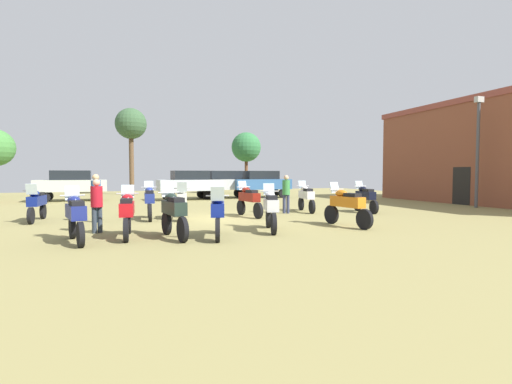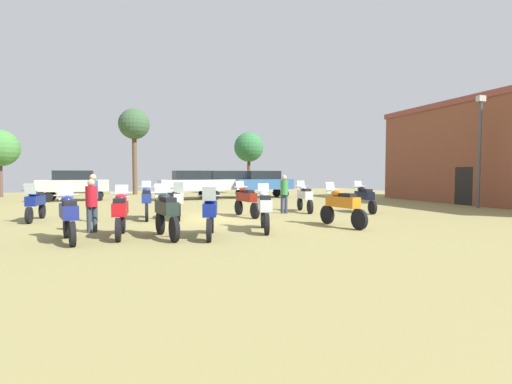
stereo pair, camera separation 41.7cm
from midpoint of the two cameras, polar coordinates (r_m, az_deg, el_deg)
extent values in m
cube|color=olive|center=(15.08, -7.21, -4.09)|extent=(44.00, 52.00, 0.02)
cube|color=black|center=(24.51, 28.50, 0.80)|extent=(0.08, 1.20, 2.20)
cylinder|color=black|center=(16.04, -16.74, -2.53)|extent=(0.14, 0.68, 0.67)
cylinder|color=black|center=(14.57, -16.68, -3.06)|extent=(0.14, 0.68, 0.67)
cube|color=navy|center=(15.26, -16.74, -0.86)|extent=(0.40, 1.26, 0.36)
ellipsoid|color=navy|center=(15.53, -16.77, 0.24)|extent=(0.34, 0.49, 0.24)
cube|color=black|center=(15.03, -16.75, 0.00)|extent=(0.32, 0.57, 0.12)
cube|color=silver|center=(15.84, -16.79, 0.94)|extent=(0.37, 0.16, 0.39)
cylinder|color=#B7B7BC|center=(15.74, -16.78, 0.71)|extent=(0.62, 0.06, 0.04)
cylinder|color=black|center=(18.48, 6.26, -1.81)|extent=(0.21, 0.64, 0.63)
cylinder|color=black|center=(16.93, 7.85, -2.24)|extent=(0.21, 0.64, 0.63)
cube|color=silver|center=(17.67, 7.03, -0.42)|extent=(0.57, 1.42, 0.36)
ellipsoid|color=silver|center=(17.95, 6.74, 0.53)|extent=(0.39, 0.52, 0.24)
cube|color=black|center=(17.43, 7.28, 0.32)|extent=(0.38, 0.60, 0.12)
cube|color=silver|center=(18.28, 6.42, 1.13)|extent=(0.38, 0.21, 0.39)
cylinder|color=#B7B7BC|center=(18.18, 6.52, 0.93)|extent=(0.62, 0.13, 0.04)
cylinder|color=black|center=(11.93, -19.86, -4.48)|extent=(0.15, 0.64, 0.64)
cylinder|color=black|center=(10.47, -20.34, -5.50)|extent=(0.15, 0.64, 0.64)
cube|color=#B01017|center=(11.14, -20.13, -2.42)|extent=(0.43, 1.27, 0.36)
ellipsoid|color=#B01017|center=(11.40, -20.06, -0.89)|extent=(0.34, 0.50, 0.24)
cube|color=black|center=(10.90, -20.22, -1.26)|extent=(0.33, 0.58, 0.12)
cube|color=silver|center=(11.70, -19.98, 0.09)|extent=(0.37, 0.17, 0.39)
cylinder|color=#B7B7BC|center=(11.61, -20.00, -0.23)|extent=(0.62, 0.07, 0.04)
cylinder|color=black|center=(12.47, 0.94, -3.98)|extent=(0.29, 0.66, 0.65)
cylinder|color=black|center=(11.00, 1.64, -4.89)|extent=(0.29, 0.66, 0.65)
cube|color=silver|center=(11.68, 1.27, -1.95)|extent=(0.68, 1.31, 0.36)
ellipsoid|color=silver|center=(11.94, 1.14, -0.50)|extent=(0.43, 0.55, 0.24)
cube|color=black|center=(11.44, 1.38, -0.85)|extent=(0.44, 0.62, 0.12)
cube|color=silver|center=(12.25, 1.00, 0.43)|extent=(0.39, 0.24, 0.39)
cylinder|color=#B7B7BC|center=(12.15, 1.04, 0.13)|extent=(0.61, 0.20, 0.04)
cylinder|color=black|center=(11.65, -27.20, -4.81)|extent=(0.27, 0.64, 0.63)
cylinder|color=black|center=(10.19, -26.32, -5.85)|extent=(0.27, 0.64, 0.63)
cube|color=navy|center=(10.87, -26.85, -2.71)|extent=(0.65, 1.31, 0.36)
ellipsoid|color=navy|center=(11.13, -27.04, -1.14)|extent=(0.43, 0.54, 0.24)
cube|color=black|center=(10.63, -26.74, -1.52)|extent=(0.43, 0.62, 0.12)
cube|color=silver|center=(11.43, -27.24, -0.14)|extent=(0.39, 0.23, 0.39)
cylinder|color=#B7B7BC|center=(11.34, -27.18, -0.47)|extent=(0.61, 0.18, 0.04)
cylinder|color=black|center=(18.65, 14.63, -1.85)|extent=(0.19, 0.63, 0.62)
cylinder|color=black|center=(17.35, 16.92, -2.23)|extent=(0.19, 0.63, 0.62)
cube|color=black|center=(17.96, 15.75, -0.48)|extent=(0.50, 1.30, 0.36)
ellipsoid|color=black|center=(18.20, 15.33, 0.45)|extent=(0.37, 0.51, 0.24)
cube|color=black|center=(17.76, 16.11, 0.25)|extent=(0.36, 0.59, 0.12)
cube|color=silver|center=(18.47, 14.87, 1.05)|extent=(0.37, 0.19, 0.39)
cylinder|color=#B7B7BC|center=(18.39, 15.01, 0.85)|extent=(0.62, 0.10, 0.04)
cylinder|color=black|center=(14.35, -12.03, -3.12)|extent=(0.21, 0.67, 0.66)
cylinder|color=black|center=(15.90, -12.03, -2.54)|extent=(0.21, 0.67, 0.66)
cube|color=silver|center=(15.08, -12.05, -0.88)|extent=(0.53, 1.36, 0.36)
ellipsoid|color=silver|center=(14.77, -12.06, 0.13)|extent=(0.38, 0.52, 0.24)
cube|color=black|center=(15.30, -12.06, 0.07)|extent=(0.37, 0.59, 0.12)
cube|color=silver|center=(14.43, -12.07, 0.78)|extent=(0.38, 0.20, 0.39)
cylinder|color=#B7B7BC|center=(14.53, -12.07, 0.56)|extent=(0.62, 0.12, 0.04)
cylinder|color=black|center=(13.66, 10.59, -3.39)|extent=(0.23, 0.68, 0.67)
cylinder|color=black|center=(12.46, 15.33, -4.04)|extent=(0.23, 0.68, 0.67)
cube|color=orange|center=(13.00, 12.88, -1.45)|extent=(0.58, 1.42, 0.36)
ellipsoid|color=orange|center=(13.22, 12.00, -0.16)|extent=(0.39, 0.53, 0.24)
cube|color=black|center=(12.81, 13.61, -0.45)|extent=(0.39, 0.60, 0.12)
cube|color=silver|center=(13.47, 11.05, 0.67)|extent=(0.38, 0.21, 0.39)
cylinder|color=#B7B7BC|center=(13.40, 11.33, 0.40)|extent=(0.62, 0.14, 0.04)
cylinder|color=black|center=(11.42, -14.53, -4.64)|extent=(0.24, 0.68, 0.67)
cylinder|color=black|center=(10.03, -12.33, -5.64)|extent=(0.24, 0.68, 0.67)
cube|color=black|center=(10.66, -13.53, -2.35)|extent=(0.58, 1.28, 0.36)
ellipsoid|color=black|center=(10.91, -13.96, -0.77)|extent=(0.40, 0.53, 0.24)
cube|color=black|center=(10.44, -13.22, -1.14)|extent=(0.40, 0.61, 0.12)
cube|color=silver|center=(11.20, -14.41, 0.24)|extent=(0.38, 0.21, 0.39)
cylinder|color=#B7B7BC|center=(11.11, -14.27, -0.09)|extent=(0.62, 0.15, 0.04)
cylinder|color=black|center=(15.61, -31.82, -3.11)|extent=(0.15, 0.61, 0.61)
cylinder|color=black|center=(17.20, -30.37, -2.56)|extent=(0.15, 0.61, 0.61)
cube|color=navy|center=(16.36, -31.11, -1.14)|extent=(0.43, 1.41, 0.36)
ellipsoid|color=navy|center=(16.05, -31.42, -0.22)|extent=(0.34, 0.50, 0.24)
cube|color=black|center=(16.59, -30.92, -0.25)|extent=(0.33, 0.57, 0.12)
cube|color=silver|center=(15.70, -31.76, 0.38)|extent=(0.37, 0.17, 0.39)
cylinder|color=#B7B7BC|center=(15.81, -31.65, 0.17)|extent=(0.62, 0.07, 0.04)
cylinder|color=black|center=(16.30, -3.04, -2.37)|extent=(0.22, 0.66, 0.65)
cylinder|color=black|center=(14.89, -0.48, -2.86)|extent=(0.22, 0.66, 0.65)
cube|color=maroon|center=(15.55, -1.82, -0.76)|extent=(0.56, 1.37, 0.36)
ellipsoid|color=maroon|center=(15.81, -2.30, 0.32)|extent=(0.39, 0.52, 0.24)
cube|color=black|center=(15.33, -1.43, 0.09)|extent=(0.38, 0.60, 0.12)
cube|color=silver|center=(16.10, -2.82, 1.00)|extent=(0.38, 0.20, 0.39)
cylinder|color=#B7B7BC|center=(16.01, -2.66, 0.78)|extent=(0.62, 0.13, 0.04)
cylinder|color=black|center=(9.91, -7.09, -5.83)|extent=(0.27, 0.64, 0.63)
cylinder|color=black|center=(11.44, -6.87, -4.66)|extent=(0.27, 0.64, 0.63)
cube|color=navy|center=(10.61, -6.99, -2.56)|extent=(0.67, 1.36, 0.36)
ellipsoid|color=navy|center=(10.30, -7.05, -1.16)|extent=(0.43, 0.54, 0.24)
cube|color=black|center=(10.82, -6.97, -1.18)|extent=(0.43, 0.62, 0.12)
cube|color=silver|center=(9.96, -7.10, -0.26)|extent=(0.39, 0.23, 0.39)
cylinder|color=#B7B7BC|center=(10.06, -7.09, -0.57)|extent=(0.61, 0.18, 0.04)
cylinder|color=black|center=(26.28, -7.84, -0.42)|extent=(0.66, 0.29, 0.64)
cylinder|color=black|center=(27.64, -8.78, -0.27)|extent=(0.66, 0.29, 0.64)
cylinder|color=black|center=(27.33, -2.01, -0.27)|extent=(0.66, 0.29, 0.64)
cylinder|color=black|center=(28.65, -3.19, -0.13)|extent=(0.66, 0.29, 0.64)
cube|color=#ABAFAF|center=(27.41, -5.42, 1.18)|extent=(4.48, 2.29, 0.75)
cube|color=black|center=(27.40, -5.43, 2.60)|extent=(2.54, 1.85, 0.61)
cylinder|color=black|center=(24.91, -13.37, -0.65)|extent=(0.66, 0.27, 0.64)
cylinder|color=black|center=(26.32, -13.94, -0.48)|extent=(0.66, 0.27, 0.64)
cylinder|color=black|center=(25.60, -6.92, -0.50)|extent=(0.66, 0.27, 0.64)
cylinder|color=black|center=(26.98, -7.82, -0.34)|extent=(0.66, 0.27, 0.64)
cube|color=#ACB6BE|center=(25.88, -10.50, 1.04)|extent=(4.43, 2.14, 0.75)
cube|color=black|center=(25.87, -10.51, 2.55)|extent=(2.48, 1.77, 0.61)
cylinder|color=black|center=(26.69, -2.04, -0.35)|extent=(0.65, 0.24, 0.64)
cylinder|color=black|center=(28.06, -2.99, -0.20)|extent=(0.65, 0.24, 0.64)
cylinder|color=black|center=(27.78, 3.67, -0.23)|extent=(0.65, 0.24, 0.64)
cylinder|color=black|center=(29.09, 2.49, -0.09)|extent=(0.65, 0.24, 0.64)
cube|color=#315C92|center=(27.84, 0.32, 1.21)|extent=(4.35, 1.92, 0.75)
cube|color=black|center=(27.83, 0.32, 2.61)|extent=(2.41, 1.65, 0.61)
cylinder|color=black|center=(26.75, -29.98, -0.72)|extent=(0.65, 0.25, 0.64)
cylinder|color=black|center=(28.18, -29.58, -0.55)|extent=(0.65, 0.25, 0.64)
cylinder|color=black|center=(26.50, -23.71, -0.61)|extent=(0.65, 0.25, 0.64)
cylinder|color=black|center=(27.94, -23.63, -0.44)|extent=(0.65, 0.25, 0.64)
cube|color=#B4BBAE|center=(27.27, -26.77, 0.88)|extent=(4.38, 1.99, 0.75)
cube|color=black|center=(27.26, -26.80, 2.30)|extent=(2.43, 1.69, 0.61)
cylinder|color=#2D3742|center=(12.42, -23.64, -3.91)|extent=(0.14, 0.14, 0.79)
cylinder|color=#2D3742|center=(12.36, -24.38, -3.95)|extent=(0.14, 0.14, 0.79)
cylinder|color=#B01521|center=(12.33, -24.07, -0.65)|extent=(0.45, 0.45, 0.63)
sphere|color=tan|center=(12.31, -24.11, 1.31)|extent=(0.21, 0.21, 0.21)
cylinder|color=#1F3545|center=(15.16, -24.21, -2.60)|extent=(0.14, 0.14, 0.86)
cylinder|color=#1F3545|center=(15.06, -23.69, -2.63)|extent=(0.14, 0.14, 0.86)
cylinder|color=#284F88|center=(15.06, -24.01, 0.32)|extent=(0.47, 0.47, 0.68)
sphere|color=tan|center=(15.05, -24.04, 2.07)|extent=(0.23, 0.23, 0.23)
cylinder|color=#2E3550|center=(16.91, 4.20, -1.86)|extent=(0.14, 0.14, 0.84)
cylinder|color=#2E3550|center=(16.92, 3.63, -1.86)|extent=(0.14, 0.14, 0.84)
cylinder|color=#357E3E|center=(16.87, 3.93, 0.69)|extent=(0.45, 0.45, 0.67)
sphere|color=tan|center=(16.86, 3.93, 2.21)|extent=(0.23, 0.23, 0.23)
cylinder|color=brown|center=(33.46, -1.86, 2.81)|extent=(0.29, 0.29, 3.58)
sphere|color=#2F6E3B|center=(33.55, -1.86, 6.88)|extent=(2.62, 2.62, 2.62)
cylinder|color=brown|center=(33.68, -18.83, 4.26)|extent=(0.39, 0.39, 5.46)
sphere|color=#355533|center=(33.94, -18.92, 9.86)|extent=(2.60, 2.60, 2.60)
cylinder|color=#47474C|center=(22.74, 30.30, 4.85)|extent=(0.16, 0.16, 5.51)
cube|color=#B2B2AD|center=(23.05, 30.49, 12.09)|extent=(0.44, 0.24, 0.30)
camera|label=1|loc=(0.21, -90.55, -0.03)|focal=26.17mm
camera|label=2|loc=(0.21, 89.45, 0.03)|focal=26.17mm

